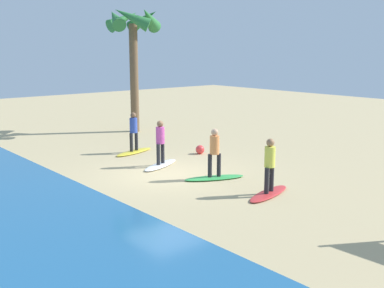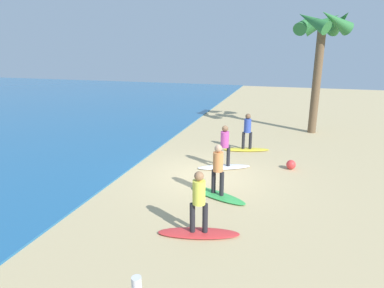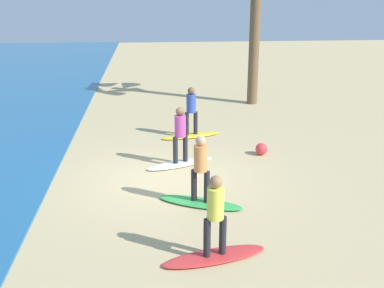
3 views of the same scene
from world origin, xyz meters
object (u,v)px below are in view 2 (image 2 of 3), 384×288
at_px(palm_tree, 322,34).
at_px(beach_ball, 291,165).
at_px(surfer_green, 218,166).
at_px(surfer_yellow, 247,129).
at_px(surfboard_white, 224,167).
at_px(surfer_white, 225,143).
at_px(surfboard_green, 217,195).
at_px(surfboard_yellow, 246,149).
at_px(surfboard_red, 199,233).
at_px(surfer_red, 199,198).

distance_m(palm_tree, beach_ball, 8.24).
distance_m(surfer_green, surfer_yellow, 5.23).
distance_m(surfer_green, surfboard_white, 2.82).
bearing_deg(surfer_white, surfboard_white, 0.00).
xyz_separation_m(surfboard_green, surfboard_white, (2.62, 0.32, 0.00)).
distance_m(surfer_white, surfer_yellow, 2.66).
bearing_deg(surfer_white, surfer_green, -173.14).
relative_size(surfboard_yellow, palm_tree, 0.32).
bearing_deg(beach_ball, surfer_green, 145.83).
distance_m(surfboard_white, palm_tree, 9.47).
relative_size(palm_tree, beach_ball, 17.75).
distance_m(surfer_green, palm_tree, 11.05).
bearing_deg(surfboard_red, surfer_red, -103.75).
height_order(surfboard_green, surfer_yellow, surfer_yellow).
xyz_separation_m(surfboard_red, surfer_yellow, (7.59, -0.17, 0.99)).
relative_size(surfboard_yellow, surfer_yellow, 1.28).
height_order(surfer_red, surfer_green, same).
relative_size(surfer_yellow, palm_tree, 0.25).
xyz_separation_m(surfer_red, surfboard_green, (2.37, 0.04, -0.99)).
distance_m(surfboard_red, surfboard_yellow, 7.59).
height_order(surfer_green, surfboard_yellow, surfer_green).
relative_size(surfer_red, surfboard_yellow, 0.78).
height_order(surfboard_white, surfer_yellow, surfer_yellow).
distance_m(surfboard_green, surfboard_white, 2.64).
bearing_deg(surfer_red, surfboard_white, 4.09).
bearing_deg(surfer_white, surfboard_red, -175.91).
relative_size(surfboard_green, surfer_white, 1.28).
xyz_separation_m(surfer_white, surfboard_yellow, (2.60, -0.53, -0.99)).
distance_m(surfer_red, beach_ball, 6.10).
bearing_deg(surfboard_white, surfboard_yellow, -124.91).
relative_size(surfer_red, surfer_yellow, 1.00).
xyz_separation_m(surfer_red, palm_tree, (12.05, -3.19, 4.21)).
relative_size(surfboard_red, palm_tree, 0.32).
bearing_deg(surfboard_red, surfboard_yellow, -105.04).
height_order(surfer_white, beach_ball, surfer_white).
height_order(surfboard_yellow, surfer_yellow, surfer_yellow).
relative_size(surfboard_white, beach_ball, 5.70).
relative_size(surfboard_red, surfer_white, 1.28).
distance_m(surfer_white, beach_ball, 2.75).
bearing_deg(surfer_green, surfboard_yellow, -2.33).
xyz_separation_m(surfboard_red, surfboard_white, (4.99, 0.36, 0.00)).
relative_size(surfer_green, palm_tree, 0.25).
height_order(surfer_white, palm_tree, palm_tree).
height_order(surfer_green, palm_tree, palm_tree).
distance_m(surfboard_red, beach_ball, 6.04).
relative_size(surfboard_green, palm_tree, 0.32).
bearing_deg(surfer_yellow, surfboard_white, 168.55).
bearing_deg(beach_ball, surfboard_green, 145.83).
xyz_separation_m(surfboard_yellow, beach_ball, (-1.95, -2.01, 0.14)).
relative_size(surfer_white, surfboard_yellow, 0.78).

